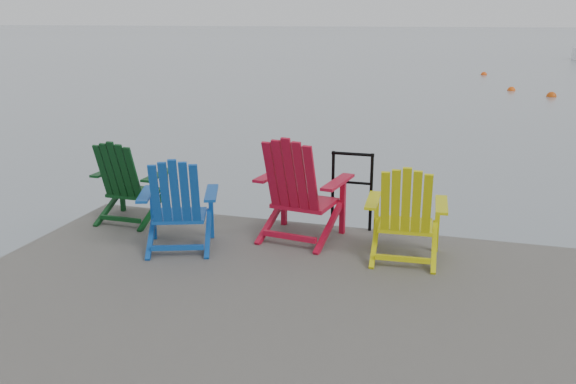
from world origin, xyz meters
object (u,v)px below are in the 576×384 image
(buoy_d, at_px, (484,75))
(chair_yellow, at_px, (406,213))
(chair_red, at_px, (299,188))
(buoy_b, at_px, (511,91))
(chair_blue, at_px, (178,203))
(buoy_a, at_px, (551,97))
(chair_green, at_px, (128,181))
(handrail, at_px, (352,183))

(buoy_d, bearing_deg, chair_yellow, -92.53)
(chair_red, distance_m, buoy_b, 20.56)
(chair_blue, xyz_separation_m, chair_red, (1.12, 0.64, 0.08))
(buoy_a, relative_size, buoy_d, 1.17)
(chair_blue, xyz_separation_m, buoy_d, (3.51, 27.89, -1.00))
(chair_green, xyz_separation_m, chair_yellow, (3.26, -0.30, 0.00))
(chair_green, relative_size, buoy_a, 2.68)
(handrail, height_order, buoy_d, handrail)
(chair_blue, height_order, chair_red, chair_red)
(chair_red, distance_m, buoy_a, 19.19)
(buoy_a, bearing_deg, buoy_d, 104.74)
(handrail, distance_m, chair_green, 2.62)
(chair_green, relative_size, buoy_d, 3.13)
(chair_green, xyz_separation_m, chair_blue, (0.97, -0.66, 0.01))
(chair_green, relative_size, chair_blue, 0.99)
(handrail, relative_size, chair_red, 0.78)
(handrail, xyz_separation_m, chair_blue, (-1.60, -1.14, -0.04))
(buoy_b, bearing_deg, chair_green, -105.03)
(chair_yellow, distance_m, buoy_b, 20.68)
(handrail, height_order, chair_red, chair_red)
(chair_red, bearing_deg, buoy_d, 93.46)
(chair_blue, distance_m, buoy_d, 28.13)
(chair_green, distance_m, buoy_b, 20.98)
(handrail, bearing_deg, chair_green, -169.42)
(buoy_d, bearing_deg, chair_blue, -97.16)
(handrail, height_order, chair_green, chair_green)
(chair_yellow, height_order, buoy_d, chair_yellow)
(buoy_b, bearing_deg, chair_yellow, -96.05)
(handrail, height_order, buoy_a, handrail)
(buoy_d, bearing_deg, buoy_a, -75.26)
(chair_yellow, height_order, buoy_a, chair_yellow)
(buoy_b, bearing_deg, chair_blue, -102.06)
(handrail, distance_m, chair_red, 0.69)
(buoy_b, bearing_deg, buoy_d, 97.82)
(chair_yellow, bearing_deg, chair_blue, -174.48)
(buoy_b, bearing_deg, buoy_a, -51.78)
(chair_green, xyz_separation_m, buoy_d, (4.47, 27.23, -1.00))
(chair_blue, relative_size, chair_red, 0.87)
(handrail, xyz_separation_m, buoy_b, (2.86, 19.76, -1.04))
(handrail, xyz_separation_m, chair_red, (-0.48, -0.50, 0.04))
(chair_red, bearing_deg, buoy_a, 84.37)
(handrail, xyz_separation_m, buoy_d, (1.90, 26.75, -1.04))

